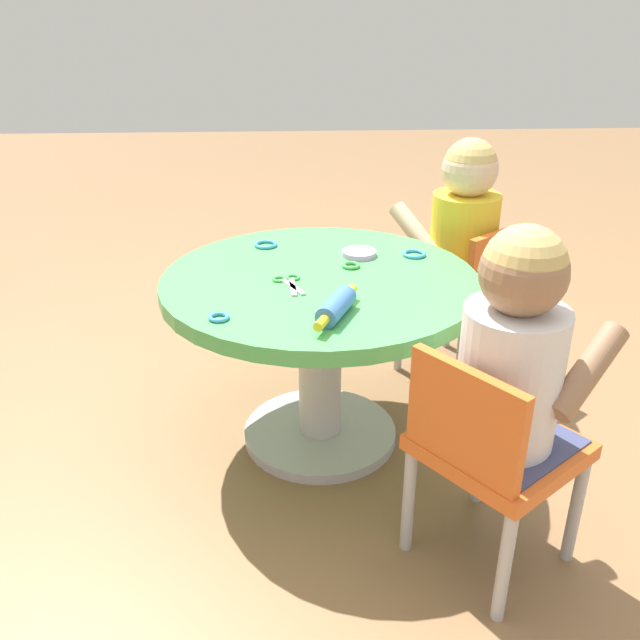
{
  "coord_description": "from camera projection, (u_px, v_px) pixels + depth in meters",
  "views": [
    {
      "loc": [
        -1.64,
        0.08,
        1.17
      ],
      "look_at": [
        0.0,
        0.0,
        0.38
      ],
      "focal_mm": 38.05,
      "sensor_mm": 36.0,
      "label": 1
    }
  ],
  "objects": [
    {
      "name": "child_chair_left",
      "position": [
        490.0,
        450.0,
        1.42
      ],
      "size": [
        0.42,
        0.42,
        0.54
      ],
      "color": "#B7B7BC",
      "rests_on": "ground"
    },
    {
      "name": "craft_table",
      "position": [
        320.0,
        321.0,
        1.82
      ],
      "size": [
        0.83,
        0.83,
        0.51
      ],
      "color": "silver",
      "rests_on": "ground"
    },
    {
      "name": "ground_plane",
      "position": [
        320.0,
        437.0,
        1.99
      ],
      "size": [
        10.0,
        10.0,
        0.0
      ],
      "primitive_type": "plane",
      "color": "olive"
    },
    {
      "name": "playdough_blob_0",
      "position": [
        359.0,
        253.0,
        1.91
      ],
      "size": [
        0.1,
        0.1,
        0.01
      ],
      "primitive_type": "cylinder",
      "color": "#CC99E5",
      "rests_on": "craft_table"
    },
    {
      "name": "seated_child_left",
      "position": [
        514.0,
        349.0,
        1.35
      ],
      "size": [
        0.42,
        0.44,
        0.51
      ],
      "color": "#3F4772",
      "rests_on": "ground"
    },
    {
      "name": "seated_child_right",
      "position": [
        464.0,
        221.0,
        2.11
      ],
      "size": [
        0.44,
        0.42,
        0.51
      ],
      "color": "#3F4772",
      "rests_on": "ground"
    },
    {
      "name": "child_chair_right",
      "position": [
        467.0,
        292.0,
        2.18
      ],
      "size": [
        0.42,
        0.42,
        0.54
      ],
      "color": "#B7B7BC",
      "rests_on": "ground"
    },
    {
      "name": "rolling_pin",
      "position": [
        336.0,
        307.0,
        1.54
      ],
      "size": [
        0.22,
        0.12,
        0.05
      ],
      "color": "#3F72CC",
      "rests_on": "craft_table"
    },
    {
      "name": "cookie_cutter_0",
      "position": [
        266.0,
        245.0,
        1.98
      ],
      "size": [
        0.07,
        0.07,
        0.01
      ],
      "primitive_type": "torus",
      "color": "#3F99D8",
      "rests_on": "craft_table"
    },
    {
      "name": "craft_scissors",
      "position": [
        289.0,
        282.0,
        1.72
      ],
      "size": [
        0.14,
        0.09,
        0.01
      ],
      "color": "silver",
      "rests_on": "craft_table"
    },
    {
      "name": "cookie_cutter_1",
      "position": [
        414.0,
        254.0,
        1.91
      ],
      "size": [
        0.07,
        0.07,
        0.01
      ],
      "primitive_type": "torus",
      "color": "#3F99D8",
      "rests_on": "craft_table"
    },
    {
      "name": "cookie_cutter_2",
      "position": [
        219.0,
        317.0,
        1.53
      ],
      "size": [
        0.05,
        0.05,
        0.01
      ],
      "primitive_type": "torus",
      "color": "#3F99D8",
      "rests_on": "craft_table"
    },
    {
      "name": "cookie_cutter_3",
      "position": [
        351.0,
        265.0,
        1.83
      ],
      "size": [
        0.05,
        0.05,
        0.01
      ],
      "primitive_type": "torus",
      "color": "#4CB259",
      "rests_on": "craft_table"
    }
  ]
}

